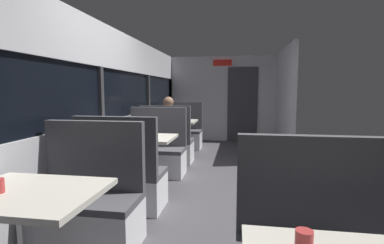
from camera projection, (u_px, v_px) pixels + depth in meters
The scene contains 14 objects.
ground_plane at pixel (204, 195), 3.81m from camera, with size 3.30×9.20×0.02m, color #423F44.
carriage_window_panel_left at pixel (100, 110), 3.92m from camera, with size 0.09×8.48×2.30m.
carriage_end_bulkhead at pixel (224, 99), 7.79m from camera, with size 2.90×0.11×2.30m.
carriage_aisle_panel_right at pixel (284, 101), 6.40m from camera, with size 0.08×2.40×2.30m, color #B2B2B7.
dining_table_near_window at pixel (29, 206), 1.83m from camera, with size 0.90×0.70×0.74m.
bench_near_window_facing_entry at pixel (88, 208), 2.55m from camera, with size 0.95×0.50×1.10m.
dining_table_mid_window at pixel (142, 144), 3.97m from camera, with size 0.90×0.70×0.74m.
bench_mid_window_facing_end at pixel (122, 181), 3.32m from camera, with size 0.95×0.50×1.10m.
bench_mid_window_facing_entry at pixel (156, 155), 4.69m from camera, with size 0.95×0.50×1.10m.
dining_table_far_window at pixel (175, 125), 6.11m from camera, with size 0.90×0.70×0.74m.
bench_far_window_facing_end at pixel (167, 146), 5.46m from camera, with size 0.95×0.50×1.10m.
bench_far_window_facing_entry at pixel (182, 135), 6.83m from camera, with size 0.95×0.50×1.10m.
seated_passenger at pixel (168, 134), 5.51m from camera, with size 0.47×0.55×1.26m.
coffee_cup_secondary at pixel (304, 241), 1.12m from camera, with size 0.07×0.07×0.09m.
Camera 1 is at (0.41, -3.66, 1.38)m, focal length 26.68 mm.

